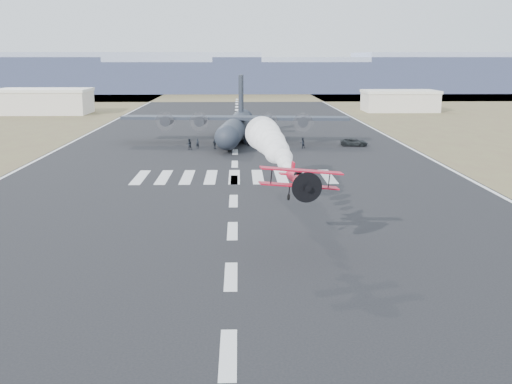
{
  "coord_description": "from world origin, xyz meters",
  "views": [
    {
      "loc": [
        0.61,
        -30.66,
        15.03
      ],
      "look_at": [
        2.02,
        21.59,
        4.0
      ],
      "focal_mm": 45.0,
      "sensor_mm": 36.0,
      "label": 1
    }
  ],
  "objects_px": {
    "hangar_right": "(400,101)",
    "crew_b": "(302,143)",
    "crew_g": "(198,144)",
    "crew_d": "(215,144)",
    "crew_f": "(262,143)",
    "transport_aircraft": "(236,125)",
    "support_vehicle": "(354,142)",
    "crew_c": "(246,140)",
    "crew_a": "(248,141)",
    "hangar_left": "(44,101)",
    "crew_e": "(272,139)",
    "crew_h": "(189,144)",
    "aerobatic_biplane": "(299,180)"
  },
  "relations": [
    {
      "from": "crew_b",
      "to": "crew_d",
      "type": "distance_m",
      "value": 14.67
    },
    {
      "from": "crew_h",
      "to": "crew_d",
      "type": "bearing_deg",
      "value": 171.42
    },
    {
      "from": "crew_b",
      "to": "support_vehicle",
      "type": "bearing_deg",
      "value": 166.97
    },
    {
      "from": "transport_aircraft",
      "to": "crew_f",
      "type": "relative_size",
      "value": 23.89
    },
    {
      "from": "crew_c",
      "to": "crew_a",
      "type": "bearing_deg",
      "value": 151.67
    },
    {
      "from": "hangar_right",
      "to": "crew_f",
      "type": "xyz_separation_m",
      "value": [
        -41.55,
        -73.92,
        -2.17
      ]
    },
    {
      "from": "hangar_left",
      "to": "crew_h",
      "type": "height_order",
      "value": "hangar_left"
    },
    {
      "from": "crew_c",
      "to": "crew_f",
      "type": "relative_size",
      "value": 0.98
    },
    {
      "from": "aerobatic_biplane",
      "to": "transport_aircraft",
      "type": "height_order",
      "value": "transport_aircraft"
    },
    {
      "from": "crew_c",
      "to": "crew_d",
      "type": "distance_m",
      "value": 7.23
    },
    {
      "from": "hangar_right",
      "to": "crew_f",
      "type": "distance_m",
      "value": 84.83
    },
    {
      "from": "crew_d",
      "to": "crew_g",
      "type": "distance_m",
      "value": 3.04
    },
    {
      "from": "hangar_right",
      "to": "crew_d",
      "type": "distance_m",
      "value": 89.29
    },
    {
      "from": "transport_aircraft",
      "to": "crew_b",
      "type": "bearing_deg",
      "value": -33.12
    },
    {
      "from": "crew_d",
      "to": "hangar_right",
      "type": "bearing_deg",
      "value": -82.16
    },
    {
      "from": "crew_a",
      "to": "crew_h",
      "type": "xyz_separation_m",
      "value": [
        -9.85,
        -4.53,
        -0.02
      ]
    },
    {
      "from": "aerobatic_biplane",
      "to": "crew_c",
      "type": "relative_size",
      "value": 3.94
    },
    {
      "from": "crew_c",
      "to": "crew_d",
      "type": "relative_size",
      "value": 0.98
    },
    {
      "from": "hangar_left",
      "to": "crew_e",
      "type": "bearing_deg",
      "value": -47.34
    },
    {
      "from": "transport_aircraft",
      "to": "aerobatic_biplane",
      "type": "bearing_deg",
      "value": -80.46
    },
    {
      "from": "transport_aircraft",
      "to": "crew_c",
      "type": "height_order",
      "value": "transport_aircraft"
    },
    {
      "from": "crew_f",
      "to": "crew_d",
      "type": "bearing_deg",
      "value": 69.93
    },
    {
      "from": "hangar_left",
      "to": "crew_e",
      "type": "distance_m",
      "value": 86.24
    },
    {
      "from": "aerobatic_biplane",
      "to": "crew_c",
      "type": "xyz_separation_m",
      "value": [
        -3.49,
        62.76,
        -4.88
      ]
    },
    {
      "from": "crew_c",
      "to": "support_vehicle",
      "type": "bearing_deg",
      "value": -140.8
    },
    {
      "from": "transport_aircraft",
      "to": "crew_f",
      "type": "distance_m",
      "value": 9.95
    },
    {
      "from": "hangar_right",
      "to": "crew_c",
      "type": "relative_size",
      "value": 12.46
    },
    {
      "from": "aerobatic_biplane",
      "to": "crew_h",
      "type": "bearing_deg",
      "value": 99.11
    },
    {
      "from": "crew_a",
      "to": "crew_b",
      "type": "height_order",
      "value": "crew_a"
    },
    {
      "from": "hangar_right",
      "to": "crew_b",
      "type": "distance_m",
      "value": 81.81
    },
    {
      "from": "crew_e",
      "to": "crew_h",
      "type": "height_order",
      "value": "crew_h"
    },
    {
      "from": "crew_a",
      "to": "crew_c",
      "type": "relative_size",
      "value": 1.15
    },
    {
      "from": "crew_d",
      "to": "crew_h",
      "type": "xyz_separation_m",
      "value": [
        -4.2,
        -1.11,
        0.09
      ]
    },
    {
      "from": "transport_aircraft",
      "to": "crew_d",
      "type": "bearing_deg",
      "value": -105.86
    },
    {
      "from": "hangar_right",
      "to": "crew_d",
      "type": "height_order",
      "value": "hangar_right"
    },
    {
      "from": "crew_g",
      "to": "crew_d",
      "type": "bearing_deg",
      "value": 4.95
    },
    {
      "from": "crew_e",
      "to": "crew_g",
      "type": "relative_size",
      "value": 1.03
    },
    {
      "from": "support_vehicle",
      "to": "crew_g",
      "type": "distance_m",
      "value": 26.88
    },
    {
      "from": "crew_f",
      "to": "crew_h",
      "type": "height_order",
      "value": "crew_h"
    },
    {
      "from": "hangar_right",
      "to": "transport_aircraft",
      "type": "distance_m",
      "value": 79.77
    },
    {
      "from": "crew_f",
      "to": "crew_g",
      "type": "height_order",
      "value": "crew_f"
    },
    {
      "from": "aerobatic_biplane",
      "to": "crew_g",
      "type": "height_order",
      "value": "aerobatic_biplane"
    },
    {
      "from": "crew_a",
      "to": "crew_h",
      "type": "distance_m",
      "value": 10.84
    },
    {
      "from": "crew_f",
      "to": "crew_c",
      "type": "bearing_deg",
      "value": 6.88
    },
    {
      "from": "hangar_left",
      "to": "aerobatic_biplane",
      "type": "relative_size",
      "value": 3.78
    },
    {
      "from": "aerobatic_biplane",
      "to": "crew_f",
      "type": "height_order",
      "value": "aerobatic_biplane"
    },
    {
      "from": "transport_aircraft",
      "to": "crew_c",
      "type": "xyz_separation_m",
      "value": [
        1.68,
        -4.05,
        -2.17
      ]
    },
    {
      "from": "hangar_right",
      "to": "crew_g",
      "type": "xyz_separation_m",
      "value": [
        -52.33,
        -73.55,
        -2.23
      ]
    },
    {
      "from": "transport_aircraft",
      "to": "crew_a",
      "type": "relative_size",
      "value": 21.29
    },
    {
      "from": "aerobatic_biplane",
      "to": "crew_f",
      "type": "bearing_deg",
      "value": 87.11
    }
  ]
}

